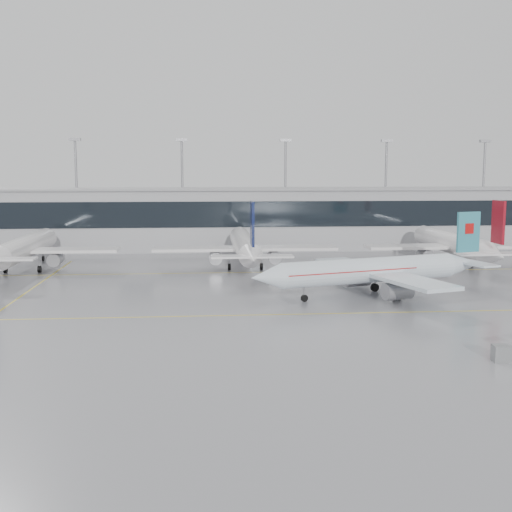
{
  "coord_description": "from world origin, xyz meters",
  "views": [
    {
      "loc": [
        -6.8,
        -69.35,
        15.88
      ],
      "look_at": [
        0.0,
        12.0,
        5.0
      ],
      "focal_mm": 45.0,
      "sensor_mm": 36.0,
      "label": 1
    }
  ],
  "objects": [
    {
      "name": "parked_jet_d",
      "position": [
        35.0,
        33.69,
        3.71
      ],
      "size": [
        29.64,
        36.96,
        11.72
      ],
      "rotation": [
        0.0,
        0.0,
        1.57
      ],
      "color": "white",
      "rests_on": "ground"
    },
    {
      "name": "terminal_roof",
      "position": [
        0.0,
        62.0,
        12.2
      ],
      "size": [
        182.0,
        16.0,
        0.4
      ],
      "primitive_type": "cube",
      "color": "gray",
      "rests_on": "ground"
    },
    {
      "name": "taxi_line_north",
      "position": [
        0.0,
        30.0,
        0.01
      ],
      "size": [
        120.0,
        0.25,
        0.01
      ],
      "primitive_type": "cube",
      "color": "gold",
      "rests_on": "ground"
    },
    {
      "name": "parked_jet_b",
      "position": [
        -35.0,
        33.69,
        3.71
      ],
      "size": [
        29.64,
        36.96,
        11.72
      ],
      "rotation": [
        0.0,
        0.0,
        1.57
      ],
      "color": "white",
      "rests_on": "ground"
    },
    {
      "name": "parked_jet_c",
      "position": [
        -0.0,
        33.69,
        3.71
      ],
      "size": [
        29.64,
        36.96,
        11.72
      ],
      "rotation": [
        0.0,
        0.0,
        1.57
      ],
      "color": "white",
      "rests_on": "ground"
    },
    {
      "name": "air_canada_jet",
      "position": [
        15.47,
        9.76,
        3.26
      ],
      "size": [
        33.32,
        26.62,
        10.4
      ],
      "rotation": [
        0.0,
        0.0,
        3.44
      ],
      "color": "silver",
      "rests_on": "ground"
    },
    {
      "name": "terminal",
      "position": [
        0.0,
        62.0,
        6.0
      ],
      "size": [
        180.0,
        15.0,
        12.0
      ],
      "primitive_type": "cube",
      "color": "#9C9CA0",
      "rests_on": "ground"
    },
    {
      "name": "taxi_line_cross",
      "position": [
        -30.0,
        15.0,
        0.01
      ],
      "size": [
        0.25,
        60.0,
        0.01
      ],
      "primitive_type": "cube",
      "color": "gold",
      "rests_on": "ground"
    },
    {
      "name": "gse_unit",
      "position": [
        18.05,
        -19.11,
        0.69
      ],
      "size": [
        1.54,
        1.45,
        1.39
      ],
      "primitive_type": "cube",
      "rotation": [
        0.0,
        0.0,
        -0.12
      ],
      "color": "slate",
      "rests_on": "ground"
    },
    {
      "name": "ground",
      "position": [
        0.0,
        0.0,
        0.0
      ],
      "size": [
        320.0,
        320.0,
        0.0
      ],
      "primitive_type": "plane",
      "color": "gray",
      "rests_on": "ground"
    },
    {
      "name": "light_masts",
      "position": [
        0.0,
        68.0,
        13.34
      ],
      "size": [
        156.4,
        1.0,
        22.6
      ],
      "color": "gray",
      "rests_on": "ground"
    },
    {
      "name": "terminal_glass",
      "position": [
        0.0,
        54.45,
        7.5
      ],
      "size": [
        180.0,
        0.2,
        5.0
      ],
      "primitive_type": "cube",
      "color": "black",
      "rests_on": "ground"
    },
    {
      "name": "taxi_line_main",
      "position": [
        0.0,
        0.0,
        0.01
      ],
      "size": [
        120.0,
        0.25,
        0.01
      ],
      "primitive_type": "cube",
      "color": "gold",
      "rests_on": "ground"
    }
  ]
}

